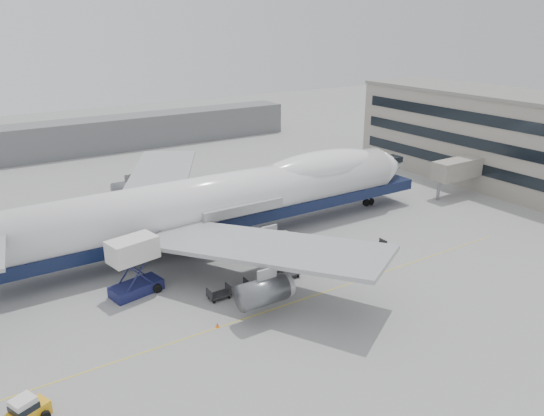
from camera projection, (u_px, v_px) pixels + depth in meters
ground at (275, 276)px, 59.17m from camera, size 260.00×260.00×0.00m
apron_line at (307, 298)px, 54.42m from camera, size 60.00×0.15×0.01m
hangar at (47, 141)px, 108.22m from camera, size 110.00×8.00×7.00m
airliner at (228, 198)px, 67.09m from camera, size 67.00×55.30×19.98m
catering_truck at (134, 263)px, 54.24m from camera, size 5.66×4.38×6.16m
baggage_tug at (27, 410)px, 37.54m from camera, size 3.05×2.39×1.98m
traffic_cone at (217, 325)px, 49.18m from camera, size 0.35×0.35×0.52m
dolly_0 at (219, 294)px, 54.10m from camera, size 2.30×1.35×1.30m
dolly_1 at (255, 283)px, 56.33m from camera, size 2.30×1.35×1.30m
dolly_2 at (289, 273)px, 58.56m from camera, size 2.30×1.35×1.30m
dolly_3 at (320, 264)px, 60.79m from camera, size 2.30×1.35×1.30m
dolly_4 at (349, 255)px, 63.02m from camera, size 2.30×1.35×1.30m
dolly_5 at (376, 247)px, 65.25m from camera, size 2.30×1.35×1.30m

